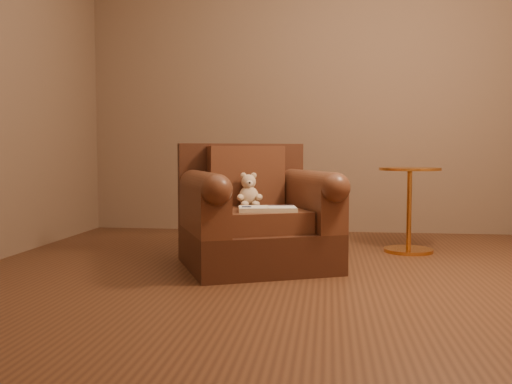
# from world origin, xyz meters

# --- Properties ---
(floor) EXTENTS (4.00, 4.00, 0.00)m
(floor) POSITION_xyz_m (0.00, 0.00, 0.00)
(floor) COLOR #57321E
(floor) RESTS_ON ground
(armchair) EXTENTS (1.17, 1.14, 0.81)m
(armchair) POSITION_xyz_m (-0.20, 0.29, 0.31)
(armchair) COLOR #412215
(armchair) RESTS_ON floor
(teddy_bear) EXTENTS (0.17, 0.19, 0.23)m
(teddy_bear) POSITION_xyz_m (-0.25, 0.35, 0.47)
(teddy_bear) COLOR beige
(teddy_bear) RESTS_ON armchair
(guidebook) EXTENTS (0.39, 0.27, 0.03)m
(guidebook) POSITION_xyz_m (-0.10, 0.07, 0.40)
(guidebook) COLOR beige
(guidebook) RESTS_ON armchair
(side_table) EXTENTS (0.45, 0.45, 0.64)m
(side_table) POSITION_xyz_m (0.88, 0.95, 0.34)
(side_table) COLOR gold
(side_table) RESTS_ON floor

